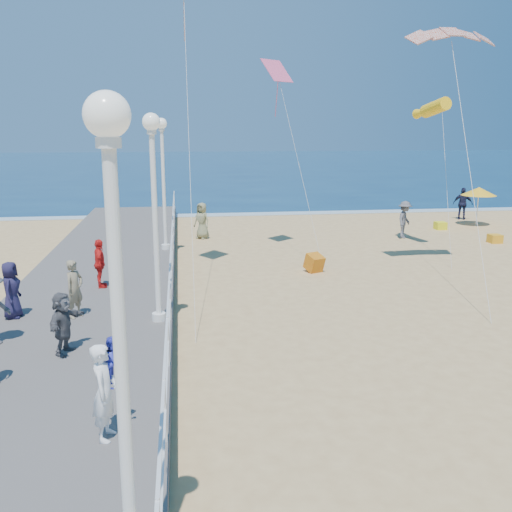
{
  "coord_description": "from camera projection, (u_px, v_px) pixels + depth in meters",
  "views": [
    {
      "loc": [
        -4.71,
        -14.48,
        5.4
      ],
      "look_at": [
        -2.5,
        2.0,
        1.6
      ],
      "focal_mm": 40.0,
      "sensor_mm": 36.0,
      "label": 1
    }
  ],
  "objects": [
    {
      "name": "box_kite",
      "position": [
        314.0,
        264.0,
        21.5
      ],
      "size": [
        0.8,
        0.87,
        0.74
      ],
      "primitive_type": "cube",
      "rotation": [
        0.31,
        0.0,
        0.43
      ],
      "color": "#C43E0B",
      "rests_on": "ground"
    },
    {
      "name": "beach_walker_c",
      "position": [
        202.0,
        221.0,
        27.83
      ],
      "size": [
        1.02,
        0.99,
        1.77
      ],
      "primitive_type": "imported",
      "rotation": [
        0.0,
        0.0,
        -0.72
      ],
      "color": "#82825A",
      "rests_on": "ground"
    },
    {
      "name": "ocean",
      "position": [
        213.0,
        166.0,
        78.6
      ],
      "size": [
        160.0,
        90.0,
        0.05
      ],
      "primitive_type": "cube",
      "color": "navy",
      "rests_on": "ground"
    },
    {
      "name": "spectator_3",
      "position": [
        100.0,
        264.0,
        17.91
      ],
      "size": [
        0.51,
        0.96,
        1.55
      ],
      "primitive_type": "imported",
      "rotation": [
        0.0,
        0.0,
        1.72
      ],
      "color": "red",
      "rests_on": "boardwalk"
    },
    {
      "name": "beach_chair_right",
      "position": [
        440.0,
        226.0,
        30.46
      ],
      "size": [
        0.55,
        0.55,
        0.4
      ],
      "primitive_type": "cube",
      "color": "yellow",
      "rests_on": "ground"
    },
    {
      "name": "beach_walker_a",
      "position": [
        405.0,
        220.0,
        27.98
      ],
      "size": [
        1.27,
        1.35,
        1.83
      ],
      "primitive_type": "imported",
      "rotation": [
        0.0,
        0.0,
        0.9
      ],
      "color": "#58575C",
      "rests_on": "ground"
    },
    {
      "name": "kite_diamond_pink",
      "position": [
        277.0,
        71.0,
        23.13
      ],
      "size": [
        1.41,
        1.35,
        0.92
      ],
      "primitive_type": "cube",
      "rotation": [
        0.87,
        0.0,
        0.68
      ],
      "color": "#ED5786"
    },
    {
      "name": "beach_walker_b",
      "position": [
        463.0,
        204.0,
        33.51
      ],
      "size": [
        1.17,
        0.99,
        1.88
      ],
      "primitive_type": "imported",
      "rotation": [
        0.0,
        0.0,
        2.56
      ],
      "color": "#1B1F3D",
      "rests_on": "ground"
    },
    {
      "name": "boardwalk",
      "position": [
        76.0,
        331.0,
        14.79
      ],
      "size": [
        5.0,
        44.0,
        0.4
      ],
      "primitive_type": "cube",
      "color": "#68635E",
      "rests_on": "ground"
    },
    {
      "name": "beach_umbrella",
      "position": [
        479.0,
        191.0,
        31.17
      ],
      "size": [
        1.9,
        1.9,
        2.14
      ],
      "color": "white",
      "rests_on": "ground"
    },
    {
      "name": "kite_windsock",
      "position": [
        435.0,
        108.0,
        23.84
      ],
      "size": [
        0.98,
        2.54,
        1.05
      ],
      "primitive_type": "cylinder",
      "rotation": [
        1.36,
        0.0,
        0.17
      ],
      "color": "yellow"
    },
    {
      "name": "kite_parafoil",
      "position": [
        452.0,
        32.0,
        19.37
      ],
      "size": [
        3.05,
        0.94,
        0.65
      ],
      "primitive_type": null,
      "rotation": [
        0.44,
        0.0,
        0.0
      ],
      "color": "red"
    },
    {
      "name": "woman_holding_toddler",
      "position": [
        105.0,
        392.0,
        9.18
      ],
      "size": [
        0.48,
        0.65,
        1.63
      ],
      "primitive_type": "imported",
      "rotation": [
        0.0,
        0.0,
        1.42
      ],
      "color": "white",
      "rests_on": "boardwalk"
    },
    {
      "name": "surf_line",
      "position": [
        256.0,
        214.0,
        35.6
      ],
      "size": [
        160.0,
        1.2,
        0.04
      ],
      "primitive_type": "cube",
      "color": "white",
      "rests_on": "ground"
    },
    {
      "name": "lamp_post_near",
      "position": [
        118.0,
        307.0,
        5.6
      ],
      "size": [
        0.44,
        0.44,
        5.32
      ],
      "color": "white",
      "rests_on": "boardwalk"
    },
    {
      "name": "beach_chair_left",
      "position": [
        495.0,
        239.0,
        26.93
      ],
      "size": [
        0.55,
        0.55,
        0.4
      ],
      "primitive_type": "cube",
      "color": "orange",
      "rests_on": "ground"
    },
    {
      "name": "spectator_4",
      "position": [
        11.0,
        290.0,
        15.08
      ],
      "size": [
        0.53,
        0.77,
        1.53
      ],
      "primitive_type": "imported",
      "rotation": [
        0.0,
        0.0,
        1.52
      ],
      "color": "#1E1A3A",
      "rests_on": "boardwalk"
    },
    {
      "name": "ground",
      "position": [
        355.0,
        325.0,
        15.8
      ],
      "size": [
        160.0,
        160.0,
        0.0
      ],
      "primitive_type": "plane",
      "color": "tan",
      "rests_on": "ground"
    },
    {
      "name": "spectator_5",
      "position": [
        63.0,
        323.0,
        12.7
      ],
      "size": [
        0.82,
        1.39,
        1.42
      ],
      "primitive_type": "imported",
      "rotation": [
        0.0,
        0.0,
        1.25
      ],
      "color": "#535357",
      "rests_on": "boardwalk"
    },
    {
      "name": "toddler_held",
      "position": [
        113.0,
        361.0,
        9.25
      ],
      "size": [
        0.38,
        0.46,
        0.85
      ],
      "primitive_type": "imported",
      "rotation": [
        0.0,
        0.0,
        1.42
      ],
      "color": "#343AC4",
      "rests_on": "boardwalk"
    },
    {
      "name": "lamp_post_mid",
      "position": [
        154.0,
        197.0,
        14.29
      ],
      "size": [
        0.44,
        0.44,
        5.32
      ],
      "color": "white",
      "rests_on": "boardwalk"
    },
    {
      "name": "lamp_post_far",
      "position": [
        163.0,
        170.0,
        22.99
      ],
      "size": [
        0.44,
        0.44,
        5.32
      ],
      "color": "white",
      "rests_on": "boardwalk"
    },
    {
      "name": "spectator_6",
      "position": [
        75.0,
        289.0,
        15.1
      ],
      "size": [
        0.62,
        0.68,
        1.57
      ],
      "primitive_type": "imported",
      "rotation": [
        0.0,
        0.0,
        1.01
      ],
      "color": "#7E7257",
      "rests_on": "boardwalk"
    },
    {
      "name": "railing",
      "position": [
        170.0,
        289.0,
        14.87
      ],
      "size": [
        0.05,
        42.0,
        0.55
      ],
      "color": "white",
      "rests_on": "boardwalk"
    }
  ]
}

